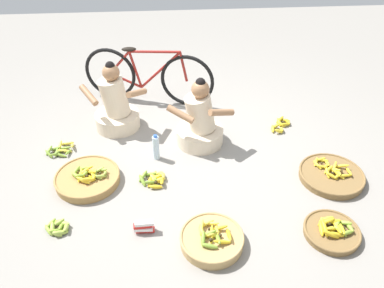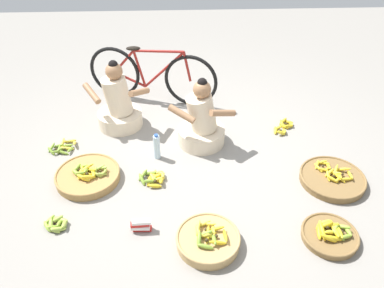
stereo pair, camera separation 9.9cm
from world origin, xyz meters
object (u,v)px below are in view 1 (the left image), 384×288
Objects in this scene: loose_bananas_mid_right at (61,150)px; bicycle_leaning at (148,76)px; banana_basket_front_left at (331,175)px; loose_bananas_back_right at (281,125)px; water_bottle at (156,147)px; vendor_woman_behind at (116,107)px; banana_basket_front_right at (88,178)px; banana_basket_back_left at (212,239)px; vendor_woman_front at (200,123)px; packet_carton_stack at (144,227)px; loose_bananas_near_bicycle at (154,179)px; loose_bananas_front_center at (58,228)px; banana_basket_near_vendor at (332,231)px.

bicycle_leaning is at bearing 47.44° from loose_bananas_mid_right.
banana_basket_front_left reaches higher than loose_bananas_back_right.
loose_bananas_back_right is 1.05× the size of water_bottle.
vendor_woman_behind is 2.68× the size of loose_bananas_mid_right.
banana_basket_back_left is (1.13, -0.85, 0.01)m from banana_basket_front_right.
vendor_woman_front is at bearing 2.24° from loose_bananas_mid_right.
packet_carton_stack is at bearing -51.99° from loose_bananas_mid_right.
loose_bananas_near_bicycle is at bearing -3.40° from banana_basket_front_right.
bicycle_leaning is 1.77m from loose_bananas_back_right.
vendor_woman_behind is at bearing 113.28° from loose_bananas_near_bicycle.
vendor_woman_behind is 1.69m from packet_carton_stack.
vendor_woman_behind is at bearing 125.44° from water_bottle.
vendor_woman_behind reaches higher than banana_basket_front_right.
bicycle_leaning reaches higher than banana_basket_front_right.
loose_bananas_front_center is 1.00m from loose_bananas_near_bicycle.
bicycle_leaning reaches higher than loose_bananas_near_bicycle.
loose_bananas_back_right is at bearing 42.91° from packet_carton_stack.
loose_bananas_front_center is at bearing 174.20° from packet_carton_stack.
loose_bananas_mid_right is at bearing -142.31° from vendor_woman_behind.
loose_bananas_mid_right is (-2.78, 0.65, -0.02)m from banana_basket_front_left.
packet_carton_stack is (-1.58, -1.47, 0.03)m from loose_bananas_back_right.
water_bottle is at bearing -162.17° from loose_bananas_back_right.
loose_bananas_near_bicycle is (0.43, -1.00, -0.24)m from vendor_woman_behind.
banana_basket_front_left is at bearing -74.34° from loose_bananas_back_right.
vendor_woman_front is 1.40m from packet_carton_stack.
loose_bananas_front_center is 0.75× the size of loose_bananas_back_right.
banana_basket_front_left is (2.19, -1.10, -0.22)m from vendor_woman_behind.
bicycle_leaning reaches higher than water_bottle.
banana_basket_back_left is 1.32m from loose_bananas_front_center.
loose_bananas_mid_right is at bearing 99.70° from loose_bananas_front_center.
water_bottle is at bearing 47.46° from loose_bananas_front_center.
vendor_woman_behind is at bearing 75.93° from loose_bananas_front_center.
loose_bananas_near_bicycle is at bearing 152.22° from banana_basket_near_vendor.
loose_bananas_mid_right is at bearing 128.01° from packet_carton_stack.
loose_bananas_front_center is 1.33× the size of packet_carton_stack.
banana_basket_front_left is 2.71× the size of loose_bananas_front_center.
banana_basket_back_left is 1.26m from water_bottle.
banana_basket_back_left is 1.81× the size of loose_bananas_near_bicycle.
water_bottle is (0.46, -0.64, -0.13)m from vendor_woman_behind.
packet_carton_stack is at bearing -96.22° from water_bottle.
bicycle_leaning is 2.47m from banana_basket_back_left.
banana_basket_front_right is 2.13× the size of water_bottle.
banana_basket_near_vendor is at bearing -54.76° from vendor_woman_front.
banana_basket_back_left is 1.72× the size of loose_bananas_mid_right.
vendor_woman_front is 3.38× the size of loose_bananas_front_center.
vendor_woman_behind is at bearing 157.50° from vendor_woman_front.
vendor_woman_front is 1.02m from vendor_woman_behind.
bicycle_leaning is at bearing 89.51° from packet_carton_stack.
loose_bananas_back_right is 1.76× the size of packet_carton_stack.
loose_bananas_front_center is at bearing 169.10° from banana_basket_back_left.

